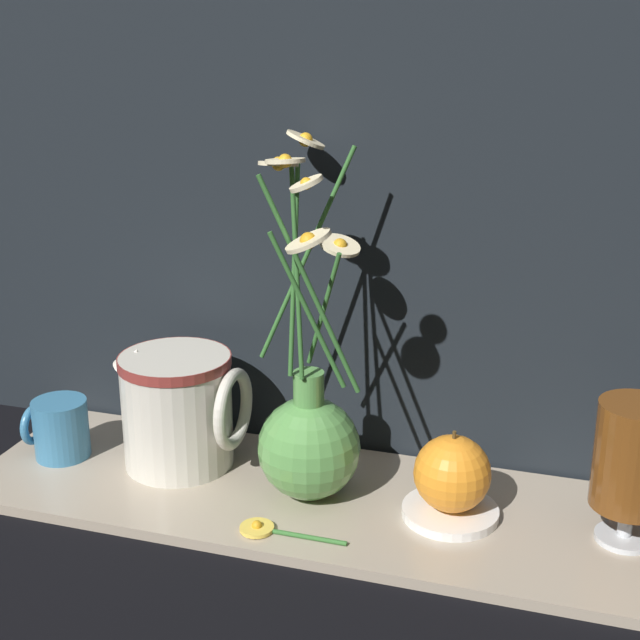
{
  "coord_description": "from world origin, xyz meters",
  "views": [
    {
      "loc": [
        0.25,
        -0.84,
        0.52
      ],
      "look_at": [
        -0.01,
        0.0,
        0.22
      ],
      "focal_mm": 50.0,
      "sensor_mm": 36.0,
      "label": 1
    }
  ],
  "objects_px": {
    "yellow_mug": "(58,429)",
    "orange_fruit": "(452,473)",
    "tea_glass": "(633,459)",
    "ceramic_pitcher": "(179,406)",
    "vase_with_flowers": "(308,436)"
  },
  "relations": [
    {
      "from": "vase_with_flowers",
      "to": "tea_glass",
      "type": "xyz_separation_m",
      "value": [
        0.34,
        0.01,
        0.02
      ]
    },
    {
      "from": "orange_fruit",
      "to": "tea_glass",
      "type": "bearing_deg",
      "value": 1.54
    },
    {
      "from": "ceramic_pitcher",
      "to": "yellow_mug",
      "type": "bearing_deg",
      "value": -169.5
    },
    {
      "from": "vase_with_flowers",
      "to": "yellow_mug",
      "type": "height_order",
      "value": "vase_with_flowers"
    },
    {
      "from": "vase_with_flowers",
      "to": "ceramic_pitcher",
      "type": "bearing_deg",
      "value": 169.82
    },
    {
      "from": "vase_with_flowers",
      "to": "ceramic_pitcher",
      "type": "distance_m",
      "value": 0.17
    },
    {
      "from": "tea_glass",
      "to": "orange_fruit",
      "type": "relative_size",
      "value": 1.68
    },
    {
      "from": "yellow_mug",
      "to": "orange_fruit",
      "type": "relative_size",
      "value": 0.84
    },
    {
      "from": "vase_with_flowers",
      "to": "ceramic_pitcher",
      "type": "height_order",
      "value": "vase_with_flowers"
    },
    {
      "from": "orange_fruit",
      "to": "yellow_mug",
      "type": "bearing_deg",
      "value": -179.58
    },
    {
      "from": "tea_glass",
      "to": "yellow_mug",
      "type": "bearing_deg",
      "value": -179.28
    },
    {
      "from": "tea_glass",
      "to": "vase_with_flowers",
      "type": "bearing_deg",
      "value": -178.16
    },
    {
      "from": "yellow_mug",
      "to": "tea_glass",
      "type": "relative_size",
      "value": 0.5
    },
    {
      "from": "vase_with_flowers",
      "to": "ceramic_pitcher",
      "type": "relative_size",
      "value": 2.5
    },
    {
      "from": "ceramic_pitcher",
      "to": "orange_fruit",
      "type": "height_order",
      "value": "ceramic_pitcher"
    }
  ]
}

